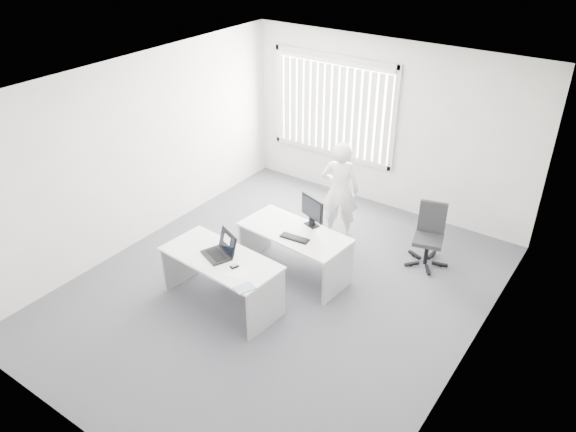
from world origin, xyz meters
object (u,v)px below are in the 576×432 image
Objects in this scene: desk_far at (295,243)px; monitor at (312,211)px; person at (340,191)px; desk_near at (221,270)px; laptop at (216,246)px; office_chair at (428,245)px.

monitor reaches higher than desk_far.
person reaches higher than monitor.
desk_near is at bearing 56.70° from person.
monitor is at bearing 73.62° from desk_far.
monitor is (0.56, 1.35, 0.05)m from laptop.
office_chair reaches higher than desk_near.
desk_far is at bearing -151.76° from office_chair.
laptop is 1.46m from monitor.
monitor reaches higher than laptop.
desk_near is 2.35m from person.
laptop is 0.88× the size of monitor.
office_chair is at bearing 159.84° from person.
desk_near is 4.20× the size of laptop.
monitor is at bearing 73.31° from person.
person is at bearing 84.95° from desk_near.
desk_far is 1.26m from person.
person is at bearing 95.71° from desk_far.
desk_near is 1.74× the size of office_chair.
laptop is at bearing -142.70° from office_chair.
desk_far is at bearing 73.97° from desk_near.
monitor is at bearing 89.82° from laptop.
desk_near is 1.03× the size of person.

